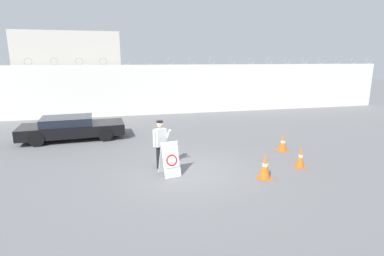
{
  "coord_description": "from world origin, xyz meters",
  "views": [
    {
      "loc": [
        -2.1,
        -9.34,
        3.76
      ],
      "look_at": [
        0.45,
        0.99,
        1.29
      ],
      "focal_mm": 28.0,
      "sensor_mm": 36.0,
      "label": 1
    }
  ],
  "objects_px": {
    "barricade_sign": "(170,159)",
    "security_guard": "(160,142)",
    "traffic_cone_mid": "(283,143)",
    "traffic_cone_far": "(301,158)",
    "traffic_cone_near": "(265,167)",
    "parked_car_front_coupe": "(72,128)"
  },
  "relations": [
    {
      "from": "barricade_sign",
      "to": "security_guard",
      "type": "height_order",
      "value": "security_guard"
    },
    {
      "from": "security_guard",
      "to": "traffic_cone_mid",
      "type": "distance_m",
      "value": 5.3
    },
    {
      "from": "traffic_cone_far",
      "to": "barricade_sign",
      "type": "bearing_deg",
      "value": 174.55
    },
    {
      "from": "traffic_cone_near",
      "to": "barricade_sign",
      "type": "bearing_deg",
      "value": 159.92
    },
    {
      "from": "traffic_cone_near",
      "to": "traffic_cone_mid",
      "type": "distance_m",
      "value": 3.3
    },
    {
      "from": "traffic_cone_near",
      "to": "traffic_cone_mid",
      "type": "xyz_separation_m",
      "value": [
        2.12,
        2.53,
        -0.06
      ]
    },
    {
      "from": "barricade_sign",
      "to": "traffic_cone_mid",
      "type": "distance_m",
      "value": 5.23
    },
    {
      "from": "barricade_sign",
      "to": "traffic_cone_far",
      "type": "relative_size",
      "value": 1.51
    },
    {
      "from": "barricade_sign",
      "to": "traffic_cone_near",
      "type": "distance_m",
      "value": 3.09
    },
    {
      "from": "security_guard",
      "to": "traffic_cone_near",
      "type": "distance_m",
      "value": 3.62
    },
    {
      "from": "security_guard",
      "to": "traffic_cone_mid",
      "type": "height_order",
      "value": "security_guard"
    },
    {
      "from": "barricade_sign",
      "to": "parked_car_front_coupe",
      "type": "bearing_deg",
      "value": 111.75
    },
    {
      "from": "traffic_cone_mid",
      "to": "parked_car_front_coupe",
      "type": "height_order",
      "value": "parked_car_front_coupe"
    },
    {
      "from": "traffic_cone_mid",
      "to": "parked_car_front_coupe",
      "type": "distance_m",
      "value": 9.7
    },
    {
      "from": "traffic_cone_far",
      "to": "parked_car_front_coupe",
      "type": "xyz_separation_m",
      "value": [
        -8.36,
        6.02,
        0.2
      ]
    },
    {
      "from": "traffic_cone_far",
      "to": "parked_car_front_coupe",
      "type": "bearing_deg",
      "value": 144.25
    },
    {
      "from": "security_guard",
      "to": "parked_car_front_coupe",
      "type": "relative_size",
      "value": 0.35
    },
    {
      "from": "security_guard",
      "to": "parked_car_front_coupe",
      "type": "distance_m",
      "value": 6.03
    },
    {
      "from": "traffic_cone_near",
      "to": "traffic_cone_mid",
      "type": "relative_size",
      "value": 1.17
    },
    {
      "from": "barricade_sign",
      "to": "traffic_cone_near",
      "type": "bearing_deg",
      "value": -32.37
    },
    {
      "from": "traffic_cone_near",
      "to": "security_guard",
      "type": "bearing_deg",
      "value": 150.03
    },
    {
      "from": "security_guard",
      "to": "traffic_cone_far",
      "type": "bearing_deg",
      "value": -44.97
    }
  ]
}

